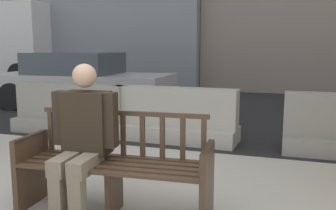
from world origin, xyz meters
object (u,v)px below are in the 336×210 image
object	(u,v)px
jersey_barrier_centre	(174,119)
car_sedan_mid	(80,80)
seated_person	(82,136)
jersey_barrier_left	(71,113)
street_bench	(115,169)

from	to	relation	value
jersey_barrier_centre	car_sedan_mid	world-z (taller)	car_sedan_mid
seated_person	jersey_barrier_centre	distance (m)	2.75
jersey_barrier_left	jersey_barrier_centre	bearing A→B (deg)	1.03
seated_person	jersey_barrier_left	xyz separation A→B (m)	(-1.87, 2.70, -0.35)
jersey_barrier_centre	jersey_barrier_left	world-z (taller)	same
street_bench	car_sedan_mid	xyz separation A→B (m)	(-3.46, 5.09, 0.27)
seated_person	car_sedan_mid	size ratio (longest dim) A/B	0.30
street_bench	car_sedan_mid	distance (m)	6.16
street_bench	jersey_barrier_left	world-z (taller)	street_bench
seated_person	jersey_barrier_left	distance (m)	3.30
street_bench	seated_person	xyz separation A→B (m)	(-0.27, -0.08, 0.29)
jersey_barrier_left	car_sedan_mid	world-z (taller)	car_sedan_mid
car_sedan_mid	seated_person	bearing A→B (deg)	-58.33
seated_person	street_bench	bearing A→B (deg)	15.71
car_sedan_mid	jersey_barrier_centre	bearing A→B (deg)	-37.60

